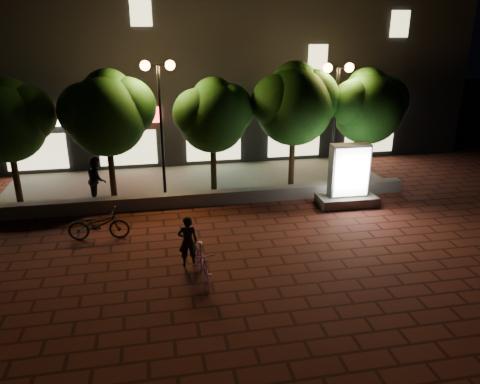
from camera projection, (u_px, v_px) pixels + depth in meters
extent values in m
plane|color=#53211A|center=(222.00, 252.00, 13.90)|extent=(80.00, 80.00, 0.00)
cube|color=slate|center=(206.00, 198.00, 17.50)|extent=(16.00, 0.45, 0.50)
cube|color=slate|center=(199.00, 182.00, 19.87)|extent=(16.00, 5.00, 0.08)
cube|color=black|center=(183.00, 54.00, 24.15)|extent=(28.00, 8.00, 10.00)
cube|color=white|center=(31.00, 119.00, 19.99)|extent=(3.20, 0.12, 0.70)
cube|color=beige|center=(37.00, 152.00, 20.51)|extent=(2.60, 0.10, 1.60)
cube|color=#FF2E28|center=(125.00, 116.00, 20.70)|extent=(3.20, 0.12, 0.70)
cube|color=beige|center=(128.00, 148.00, 21.22)|extent=(2.60, 0.10, 1.60)
cube|color=#5DEFE8|center=(213.00, 113.00, 21.42)|extent=(3.20, 0.12, 0.70)
cube|color=beige|center=(214.00, 144.00, 21.93)|extent=(2.60, 0.10, 1.60)
cube|color=orange|center=(295.00, 110.00, 22.13)|extent=(3.20, 0.12, 0.70)
cube|color=beige|center=(294.00, 140.00, 22.65)|extent=(2.60, 0.10, 1.60)
cube|color=white|center=(372.00, 107.00, 22.85)|extent=(3.20, 0.12, 0.70)
cube|color=beige|center=(369.00, 137.00, 23.36)|extent=(2.60, 0.10, 1.60)
cube|color=beige|center=(141.00, 11.00, 19.37)|extent=(0.90, 0.10, 1.20)
cube|color=beige|center=(318.00, 58.00, 21.48)|extent=(0.90, 0.10, 1.20)
cube|color=beige|center=(400.00, 24.00, 21.68)|extent=(0.90, 0.10, 1.20)
cylinder|color=#322213|center=(16.00, 174.00, 17.21)|extent=(0.24, 0.24, 2.25)
sphere|color=#1F4D16|center=(7.00, 124.00, 16.55)|extent=(2.80, 2.80, 2.80)
sphere|color=#1F4D16|center=(27.00, 114.00, 16.76)|extent=(2.10, 2.10, 2.10)
sphere|color=#1F4D16|center=(9.00, 103.00, 16.65)|extent=(1.82, 1.82, 1.82)
cylinder|color=#322213|center=(111.00, 168.00, 17.82)|extent=(0.24, 0.24, 2.34)
sphere|color=#1F4D16|center=(106.00, 116.00, 17.13)|extent=(3.00, 3.00, 3.00)
sphere|color=#1F4D16|center=(126.00, 107.00, 17.34)|extent=(2.25, 2.25, 2.25)
sphere|color=#1F4D16|center=(86.00, 111.00, 16.78)|extent=(2.10, 2.10, 2.10)
sphere|color=#1F4D16|center=(108.00, 95.00, 17.21)|extent=(1.95, 1.95, 1.95)
cylinder|color=#322213|center=(213.00, 164.00, 18.55)|extent=(0.24, 0.24, 2.21)
sphere|color=#1F4D16|center=(213.00, 118.00, 17.92)|extent=(2.70, 2.70, 2.70)
sphere|color=#1F4D16|center=(229.00, 109.00, 18.12)|extent=(2.03, 2.03, 2.02)
sphere|color=#1F4D16|center=(197.00, 113.00, 17.59)|extent=(1.89, 1.89, 1.89)
sphere|color=#1F4D16|center=(213.00, 100.00, 18.03)|extent=(1.76, 1.76, 1.76)
cylinder|color=#322213|center=(292.00, 157.00, 19.10)|extent=(0.24, 0.24, 2.43)
sphere|color=#1F4D16|center=(294.00, 107.00, 18.39)|extent=(3.10, 3.10, 3.10)
sphere|color=#1F4D16|center=(311.00, 98.00, 18.61)|extent=(2.33, 2.33, 2.33)
sphere|color=#1F4D16|center=(278.00, 102.00, 18.04)|extent=(2.17, 2.17, 2.17)
sphere|color=#1F4D16|center=(294.00, 86.00, 18.47)|extent=(2.01, 2.02, 2.02)
cylinder|color=#322213|center=(363.00, 154.00, 19.70)|extent=(0.24, 0.24, 2.29)
sphere|color=#1F4D16|center=(368.00, 109.00, 19.03)|extent=(2.90, 2.90, 2.90)
sphere|color=#1F4D16|center=(382.00, 101.00, 19.24)|extent=(2.18, 2.17, 2.17)
sphere|color=#1F4D16|center=(355.00, 104.00, 18.69)|extent=(2.03, 2.03, 2.03)
sphere|color=#1F4D16|center=(368.00, 90.00, 19.12)|extent=(1.89, 1.88, 1.88)
cylinder|color=black|center=(162.00, 133.00, 17.53)|extent=(0.12, 0.12, 5.00)
cylinder|color=black|center=(158.00, 65.00, 16.67)|extent=(0.90, 0.08, 0.08)
sphere|color=#FF923F|center=(145.00, 66.00, 16.59)|extent=(0.36, 0.36, 0.36)
sphere|color=#FF923F|center=(170.00, 65.00, 16.75)|extent=(0.36, 0.36, 0.36)
cylinder|color=black|center=(334.00, 128.00, 18.82)|extent=(0.12, 0.12, 4.80)
cylinder|color=black|center=(338.00, 68.00, 17.99)|extent=(0.90, 0.08, 0.08)
sphere|color=#FF923F|center=(328.00, 68.00, 17.91)|extent=(0.36, 0.36, 0.36)
sphere|color=#FF923F|center=(349.00, 68.00, 18.07)|extent=(0.36, 0.36, 0.36)
cube|color=slate|center=(346.00, 200.00, 17.47)|extent=(2.21, 1.12, 0.37)
cube|color=#4C4C51|center=(349.00, 170.00, 17.06)|extent=(1.47, 0.52, 2.01)
cube|color=white|center=(352.00, 173.00, 16.81)|extent=(1.33, 0.05, 1.83)
cube|color=white|center=(346.00, 168.00, 17.30)|extent=(1.33, 0.05, 1.83)
imported|color=pink|center=(203.00, 265.00, 12.07)|extent=(0.61, 1.79, 1.06)
imported|color=black|center=(188.00, 241.00, 12.86)|extent=(0.55, 0.37, 1.52)
imported|color=black|center=(99.00, 225.00, 14.56)|extent=(1.95, 0.79, 1.01)
imported|color=black|center=(97.00, 179.00, 17.35)|extent=(0.76, 0.93, 1.77)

